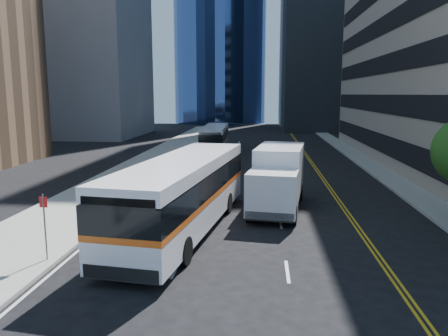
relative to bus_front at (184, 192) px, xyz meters
name	(u,v)px	position (x,y,z in m)	size (l,w,h in m)	color
ground	(275,297)	(4.00, -6.33, -1.84)	(160.00, 160.00, 0.00)	black
sidewalk_west	(150,164)	(-6.50, 18.67, -1.76)	(5.00, 90.00, 0.15)	gray
sidewalk_east	(373,167)	(13.00, 18.67, -1.76)	(2.00, 90.00, 0.15)	gray
midrise_west	(77,17)	(-24.00, 45.67, 15.66)	(18.00, 18.00, 35.00)	gray
bus_front	(184,192)	(0.00, 0.00, 0.00)	(4.59, 13.31, 3.36)	white
bus_rear	(215,138)	(-1.61, 27.92, -0.30)	(2.71, 10.99, 2.82)	silver
box_truck	(278,177)	(4.42, 4.31, -0.06)	(3.37, 7.31, 3.37)	white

